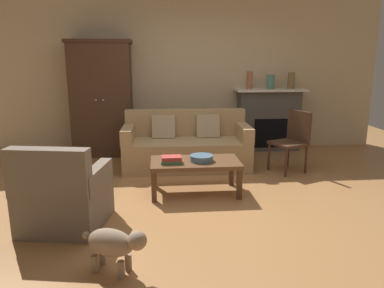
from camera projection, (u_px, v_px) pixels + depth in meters
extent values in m
plane|color=#B27A47|center=(197.00, 198.00, 4.51)|extent=(9.60, 9.60, 0.00)
cube|color=beige|center=(182.00, 72.00, 6.66)|extent=(7.20, 0.10, 2.80)
cube|color=#4C4947|center=(268.00, 121.00, 6.75)|extent=(1.10, 0.36, 1.08)
cube|color=black|center=(271.00, 133.00, 6.62)|extent=(0.60, 0.01, 0.52)
cube|color=white|center=(270.00, 90.00, 6.60)|extent=(1.26, 0.48, 0.04)
cube|color=#472D1E|center=(102.00, 100.00, 6.32)|extent=(1.00, 0.52, 1.89)
cube|color=#3C271A|center=(99.00, 41.00, 6.10)|extent=(1.06, 0.55, 0.06)
sphere|color=#ADAFB5|center=(96.00, 100.00, 6.04)|extent=(0.04, 0.04, 0.04)
sphere|color=#ADAFB5|center=(103.00, 100.00, 6.05)|extent=(0.04, 0.04, 0.04)
cube|color=tan|center=(187.00, 154.00, 5.70)|extent=(1.92, 0.88, 0.44)
cube|color=tan|center=(185.00, 122.00, 5.93)|extent=(1.90, 0.22, 0.42)
cube|color=tan|center=(128.00, 134.00, 5.56)|extent=(0.18, 0.80, 0.22)
cube|color=tan|center=(244.00, 132.00, 5.68)|extent=(0.18, 0.80, 0.22)
cube|color=tan|center=(163.00, 127.00, 5.78)|extent=(0.36, 0.19, 0.37)
cube|color=tan|center=(208.00, 126.00, 5.82)|extent=(0.36, 0.19, 0.37)
cube|color=brown|center=(195.00, 163.00, 4.59)|extent=(1.10, 0.60, 0.05)
cube|color=brown|center=(154.00, 187.00, 4.34)|extent=(0.06, 0.06, 0.37)
cube|color=brown|center=(239.00, 184.00, 4.43)|extent=(0.06, 0.06, 0.37)
cube|color=brown|center=(154.00, 173.00, 4.85)|extent=(0.06, 0.06, 0.37)
cube|color=brown|center=(231.00, 171.00, 4.94)|extent=(0.06, 0.06, 0.37)
cylinder|color=slate|center=(202.00, 158.00, 4.56)|extent=(0.29, 0.29, 0.07)
cube|color=#427A4C|center=(171.00, 161.00, 4.48)|extent=(0.24, 0.18, 0.04)
cube|color=#B73833|center=(171.00, 158.00, 4.47)|extent=(0.24, 0.18, 0.05)
cylinder|color=#A86042|center=(249.00, 80.00, 6.53)|extent=(0.11, 0.11, 0.30)
cylinder|color=slate|center=(270.00, 82.00, 6.57)|extent=(0.14, 0.14, 0.25)
cylinder|color=olive|center=(291.00, 80.00, 6.60)|extent=(0.13, 0.13, 0.29)
cube|color=#756656|center=(66.00, 205.00, 3.74)|extent=(0.88, 0.88, 0.42)
cube|color=#756656|center=(48.00, 173.00, 3.34)|extent=(0.78, 0.29, 0.46)
cube|color=#756656|center=(96.00, 177.00, 3.65)|extent=(0.24, 0.71, 0.20)
cube|color=#756656|center=(32.00, 175.00, 3.70)|extent=(0.24, 0.71, 0.20)
cube|color=#472D1E|center=(288.00, 143.00, 5.45)|extent=(0.58, 0.58, 0.04)
cylinder|color=#472D1E|center=(269.00, 157.00, 5.58)|extent=(0.04, 0.04, 0.41)
cylinder|color=#472D1E|center=(286.00, 163.00, 5.25)|extent=(0.04, 0.04, 0.41)
cylinder|color=#472D1E|center=(288.00, 154.00, 5.75)|extent=(0.04, 0.04, 0.41)
cylinder|color=#472D1E|center=(306.00, 160.00, 5.43)|extent=(0.04, 0.04, 0.41)
cube|color=#472D1E|center=(299.00, 126.00, 5.49)|extent=(0.21, 0.42, 0.45)
ellipsoid|color=gray|center=(111.00, 242.00, 2.91)|extent=(0.45, 0.35, 0.22)
sphere|color=gray|center=(137.00, 241.00, 2.82)|extent=(0.15, 0.15, 0.15)
cylinder|color=gray|center=(128.00, 262.00, 2.97)|extent=(0.06, 0.06, 0.14)
cylinder|color=gray|center=(121.00, 269.00, 2.86)|extent=(0.06, 0.06, 0.14)
cylinder|color=gray|center=(103.00, 257.00, 3.05)|extent=(0.06, 0.06, 0.14)
cylinder|color=gray|center=(95.00, 264.00, 2.95)|extent=(0.06, 0.06, 0.14)
sphere|color=gray|center=(86.00, 235.00, 2.99)|extent=(0.06, 0.06, 0.06)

